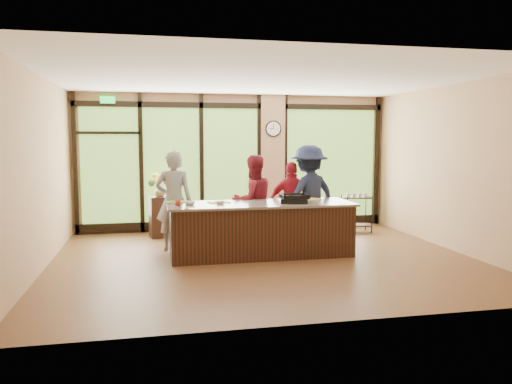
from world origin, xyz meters
name	(u,v)px	position (x,y,z in m)	size (l,w,h in m)	color
floor	(264,259)	(0.00, 0.00, 0.00)	(7.00, 7.00, 0.00)	brown
ceiling	(265,78)	(0.00, 0.00, 3.00)	(7.00, 7.00, 0.00)	white
back_wall	(235,162)	(0.00, 3.00, 1.50)	(7.00, 7.00, 0.00)	tan
left_wall	(39,173)	(-3.50, 0.00, 1.50)	(6.00, 6.00, 0.00)	tan
right_wall	(454,168)	(3.50, 0.00, 1.50)	(6.00, 6.00, 0.00)	tan
window_wall	(243,167)	(0.16, 2.95, 1.39)	(6.90, 0.12, 3.00)	tan
island_base	(261,230)	(0.00, 0.30, 0.44)	(3.10, 1.00, 0.88)	black
countertop	(261,204)	(0.00, 0.30, 0.90)	(3.20, 1.10, 0.04)	gray
wall_clock	(273,129)	(0.85, 2.87, 2.25)	(0.36, 0.04, 0.36)	black
cook_left	(174,201)	(-1.45, 1.00, 0.91)	(0.66, 0.43, 1.81)	slate
cook_midleft	(253,201)	(0.01, 1.04, 0.86)	(0.84, 0.65, 1.72)	maroon
cook_midright	(292,203)	(0.79, 1.09, 0.79)	(0.93, 0.39, 1.59)	maroon
cook_right	(309,195)	(1.12, 1.08, 0.95)	(1.23, 0.71, 1.90)	#192037
roasting_pan	(294,201)	(0.57, 0.18, 0.96)	(0.46, 0.35, 0.08)	black
mixing_bowl	(300,200)	(0.70, 0.25, 0.96)	(0.31, 0.31, 0.08)	silver
cutting_board_left	(177,202)	(-1.41, 0.67, 0.93)	(0.41, 0.31, 0.01)	#4B9034
cutting_board_center	(219,202)	(-0.70, 0.50, 0.93)	(0.35, 0.27, 0.01)	gold
cutting_board_right	(309,199)	(0.97, 0.58, 0.93)	(0.38, 0.29, 0.01)	gold
prep_bowl_near	(190,203)	(-1.21, 0.32, 0.95)	(0.17, 0.17, 0.05)	white
prep_bowl_mid	(220,203)	(-0.70, 0.31, 0.94)	(0.14, 0.14, 0.05)	white
prep_bowl_far	(290,198)	(0.65, 0.77, 0.94)	(0.14, 0.14, 0.03)	white
red_ramekin	(178,203)	(-1.42, 0.22, 0.96)	(0.11, 0.11, 0.09)	#AA2411
flower_stand	(160,217)	(-1.68, 2.34, 0.42)	(0.42, 0.42, 0.84)	black
flower_vase	(160,191)	(-1.68, 2.34, 0.96)	(0.23, 0.23, 0.24)	#927C4F
bar_cart	(357,209)	(2.51, 2.01, 0.51)	(0.70, 0.52, 0.86)	black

